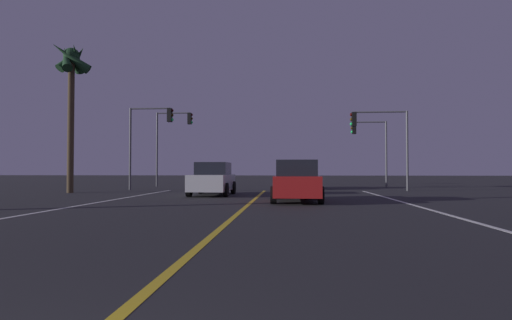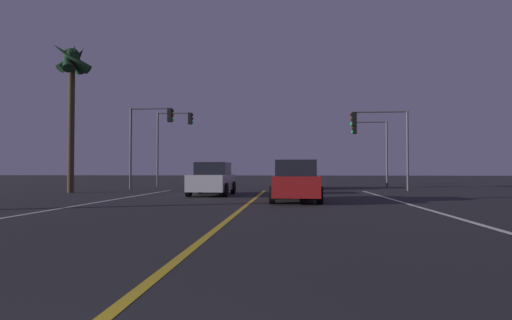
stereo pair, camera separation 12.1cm
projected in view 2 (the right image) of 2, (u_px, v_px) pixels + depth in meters
lane_edge_right at (477, 223)px, 9.85m from camera, size 0.16×30.75×0.01m
lane_edge_left at (0, 218)px, 10.88m from camera, size 0.16×30.75×0.01m
lane_center_divider at (227, 221)px, 10.37m from camera, size 0.16×30.75×0.01m
car_lead_same_lane at (295, 182)px, 16.87m from camera, size 2.02×4.30×1.70m
car_ahead_far at (302, 177)px, 28.46m from camera, size 2.02×4.30×1.70m
car_oncoming at (213, 179)px, 21.19m from camera, size 2.02×4.30×1.70m
traffic_light_near_right at (379, 131)px, 25.67m from camera, size 3.60×0.36×5.01m
traffic_light_near_left at (151, 129)px, 26.91m from camera, size 2.98×0.36×5.41m
traffic_light_far_right at (369, 138)px, 31.11m from camera, size 2.72×0.36×5.02m
traffic_light_far_left at (174, 132)px, 32.40m from camera, size 2.95×0.36×5.88m
palm_tree_left_mid at (72, 72)px, 23.51m from camera, size 2.32×2.02×8.67m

